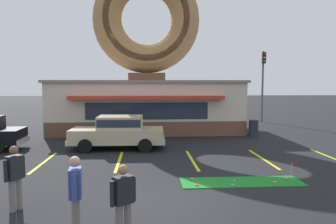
# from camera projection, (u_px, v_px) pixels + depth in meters

# --- Properties ---
(ground_plane) EXTENTS (160.00, 160.00, 0.00)m
(ground_plane) POSITION_uv_depth(u_px,v_px,m) (161.00, 206.00, 8.46)
(ground_plane) COLOR black
(donut_shop_building) EXTENTS (12.30, 6.75, 10.96)m
(donut_shop_building) POSITION_uv_depth(u_px,v_px,m) (147.00, 75.00, 21.98)
(donut_shop_building) COLOR brown
(donut_shop_building) RESTS_ON ground
(putting_mat) EXTENTS (3.87, 1.10, 0.03)m
(putting_mat) POSITION_uv_depth(u_px,v_px,m) (241.00, 182.00, 10.44)
(putting_mat) COLOR #197523
(putting_mat) RESTS_ON ground
(mini_donut_near_left) EXTENTS (0.13, 0.13, 0.04)m
(mini_donut_near_left) POSITION_uv_depth(u_px,v_px,m) (275.00, 182.00, 10.35)
(mini_donut_near_left) COLOR #D17F47
(mini_donut_near_left) RESTS_ON putting_mat
(mini_donut_near_right) EXTENTS (0.13, 0.13, 0.04)m
(mini_donut_near_right) POSITION_uv_depth(u_px,v_px,m) (232.00, 185.00, 10.05)
(mini_donut_near_right) COLOR #D8667F
(mini_donut_near_right) RESTS_ON putting_mat
(mini_donut_mid_left) EXTENTS (0.13, 0.13, 0.04)m
(mini_donut_mid_left) POSITION_uv_depth(u_px,v_px,m) (197.00, 185.00, 10.02)
(mini_donut_mid_left) COLOR #A5724C
(mini_donut_mid_left) RESTS_ON putting_mat
(mini_donut_mid_centre) EXTENTS (0.13, 0.13, 0.04)m
(mini_donut_mid_centre) POSITION_uv_depth(u_px,v_px,m) (286.00, 178.00, 10.73)
(mini_donut_mid_centre) COLOR #D8667F
(mini_donut_mid_centre) RESTS_ON putting_mat
(mini_donut_mid_right) EXTENTS (0.13, 0.13, 0.04)m
(mini_donut_mid_right) POSITION_uv_depth(u_px,v_px,m) (192.00, 179.00, 10.68)
(mini_donut_mid_right) COLOR #D8667F
(mini_donut_mid_right) RESTS_ON putting_mat
(golf_ball) EXTENTS (0.04, 0.04, 0.04)m
(golf_ball) POSITION_uv_depth(u_px,v_px,m) (234.00, 180.00, 10.50)
(golf_ball) COLOR white
(golf_ball) RESTS_ON putting_mat
(putting_flag_pin) EXTENTS (0.13, 0.01, 0.55)m
(putting_flag_pin) POSITION_uv_depth(u_px,v_px,m) (292.00, 167.00, 10.64)
(putting_flag_pin) COLOR silver
(putting_flag_pin) RESTS_ON putting_mat
(car_champagne) EXTENTS (4.61, 2.08, 1.60)m
(car_champagne) POSITION_uv_depth(u_px,v_px,m) (118.00, 131.00, 15.76)
(car_champagne) COLOR #BCAD89
(car_champagne) RESTS_ON ground
(pedestrian_blue_sweater_man) EXTENTS (0.29, 0.59, 1.68)m
(pedestrian_blue_sweater_man) POSITION_uv_depth(u_px,v_px,m) (75.00, 192.00, 6.69)
(pedestrian_blue_sweater_man) COLOR slate
(pedestrian_blue_sweater_man) RESTS_ON ground
(pedestrian_hooded_kid) EXTENTS (0.40, 0.53, 1.63)m
(pedestrian_hooded_kid) POSITION_uv_depth(u_px,v_px,m) (15.00, 175.00, 8.06)
(pedestrian_hooded_kid) COLOR slate
(pedestrian_hooded_kid) RESTS_ON ground
(pedestrian_leather_jacket_man) EXTENTS (0.50, 0.42, 1.54)m
(pedestrian_leather_jacket_man) POSITION_uv_depth(u_px,v_px,m) (123.00, 199.00, 6.53)
(pedestrian_leather_jacket_man) COLOR slate
(pedestrian_leather_jacket_man) RESTS_ON ground
(trash_bin) EXTENTS (0.57, 0.57, 0.97)m
(trash_bin) POSITION_uv_depth(u_px,v_px,m) (253.00, 128.00, 19.56)
(trash_bin) COLOR #232833
(trash_bin) RESTS_ON ground
(traffic_light_pole) EXTENTS (0.28, 0.47, 5.80)m
(traffic_light_pole) POSITION_uv_depth(u_px,v_px,m) (263.00, 77.00, 26.77)
(traffic_light_pole) COLOR #595B60
(traffic_light_pole) RESTS_ON ground
(parking_stripe_far_left) EXTENTS (0.12, 3.60, 0.01)m
(parking_stripe_far_left) POSITION_uv_depth(u_px,v_px,m) (44.00, 162.00, 13.12)
(parking_stripe_far_left) COLOR yellow
(parking_stripe_far_left) RESTS_ON ground
(parking_stripe_left) EXTENTS (0.12, 3.60, 0.01)m
(parking_stripe_left) POSITION_uv_depth(u_px,v_px,m) (119.00, 161.00, 13.33)
(parking_stripe_left) COLOR yellow
(parking_stripe_left) RESTS_ON ground
(parking_stripe_mid_left) EXTENTS (0.12, 3.60, 0.01)m
(parking_stripe_mid_left) POSITION_uv_depth(u_px,v_px,m) (192.00, 160.00, 13.53)
(parking_stripe_mid_left) COLOR yellow
(parking_stripe_mid_left) RESTS_ON ground
(parking_stripe_centre) EXTENTS (0.12, 3.60, 0.01)m
(parking_stripe_centre) POSITION_uv_depth(u_px,v_px,m) (263.00, 159.00, 13.73)
(parking_stripe_centre) COLOR yellow
(parking_stripe_centre) RESTS_ON ground
(parking_stripe_mid_right) EXTENTS (0.12, 3.60, 0.01)m
(parking_stripe_mid_right) POSITION_uv_depth(u_px,v_px,m) (332.00, 158.00, 13.94)
(parking_stripe_mid_right) COLOR yellow
(parking_stripe_mid_right) RESTS_ON ground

